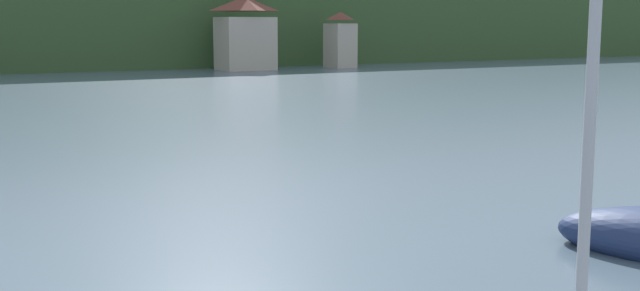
{
  "coord_description": "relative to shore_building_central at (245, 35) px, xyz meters",
  "views": [
    {
      "loc": [
        -14.5,
        18.06,
        5.73
      ],
      "look_at": [
        0.0,
        43.73,
        1.25
      ],
      "focal_mm": 44.93,
      "sensor_mm": 36.0,
      "label": 1
    }
  ],
  "objects": [
    {
      "name": "shore_building_eastcentral",
      "position": [
        13.5,
        -0.61,
        -0.86
      ],
      "size": [
        3.2,
        4.03,
        7.33
      ],
      "color": "#BCB29E",
      "rests_on": "ground_plane"
    },
    {
      "name": "shore_building_central",
      "position": [
        0.0,
        0.0,
        0.0
      ],
      "size": [
        6.86,
        5.32,
        9.11
      ],
      "color": "#BCB29E",
      "rests_on": "ground_plane"
    }
  ]
}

